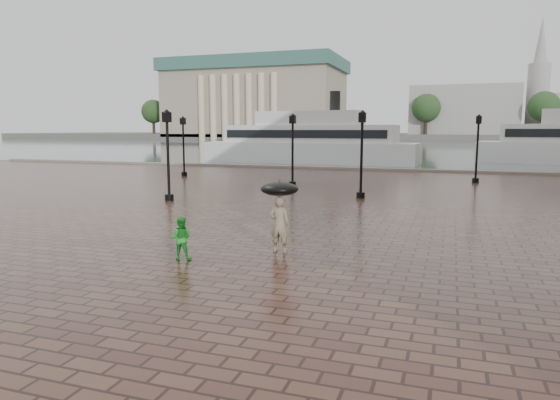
{
  "coord_description": "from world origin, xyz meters",
  "views": [
    {
      "loc": [
        7.4,
        -11.77,
        3.57
      ],
      "look_at": [
        2.46,
        2.62,
        1.4
      ],
      "focal_mm": 32.0,
      "sensor_mm": 36.0,
      "label": 1
    }
  ],
  "objects_px": {
    "adult_pedestrian": "(280,224)",
    "ferry_near": "(310,142)",
    "street_lamps": "(297,149)",
    "child_pedestrian": "(181,238)"
  },
  "relations": [
    {
      "from": "adult_pedestrian",
      "to": "child_pedestrian",
      "type": "xyz_separation_m",
      "value": [
        -2.29,
        -1.66,
        -0.23
      ]
    },
    {
      "from": "adult_pedestrian",
      "to": "street_lamps",
      "type": "bearing_deg",
      "value": -75.99
    },
    {
      "from": "adult_pedestrian",
      "to": "ferry_near",
      "type": "bearing_deg",
      "value": -77.03
    },
    {
      "from": "street_lamps",
      "to": "adult_pedestrian",
      "type": "xyz_separation_m",
      "value": [
        4.37,
        -15.93,
        -1.5
      ]
    },
    {
      "from": "street_lamps",
      "to": "child_pedestrian",
      "type": "distance_m",
      "value": 17.8
    },
    {
      "from": "child_pedestrian",
      "to": "street_lamps",
      "type": "bearing_deg",
      "value": -98.85
    },
    {
      "from": "ferry_near",
      "to": "street_lamps",
      "type": "bearing_deg",
      "value": -73.08
    },
    {
      "from": "adult_pedestrian",
      "to": "child_pedestrian",
      "type": "distance_m",
      "value": 2.84
    },
    {
      "from": "ferry_near",
      "to": "adult_pedestrian",
      "type": "bearing_deg",
      "value": -72.32
    },
    {
      "from": "street_lamps",
      "to": "child_pedestrian",
      "type": "bearing_deg",
      "value": -83.27
    }
  ]
}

